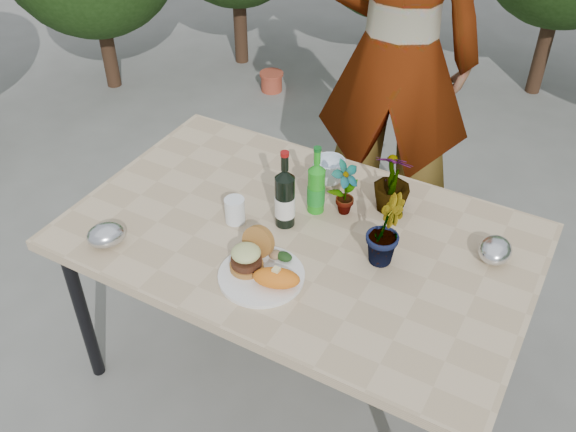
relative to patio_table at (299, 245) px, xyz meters
The scene contains 17 objects.
ground 0.69m from the patio_table, ahead, with size 80.00×80.00×0.00m, color slate.
patio_table is the anchor object (origin of this frame).
dinner_plate 0.26m from the patio_table, 89.95° to the right, with size 0.28×0.28×0.01m, color white.
burger_stack 0.27m from the patio_table, 103.01° to the right, with size 0.11×0.16×0.11m.
sweet_potato 0.30m from the patio_table, 76.11° to the right, with size 0.15×0.08×0.06m, color orange.
grilled_veg 0.18m from the patio_table, 83.86° to the right, with size 0.08×0.05×0.03m.
wine_bottle 0.18m from the patio_table, 163.54° to the left, with size 0.07×0.07×0.30m.
sparkling_water 0.21m from the patio_table, 93.74° to the left, with size 0.06×0.06×0.27m.
plastic_cup 0.26m from the patio_table, 166.83° to the right, with size 0.07×0.07×0.10m, color white.
seedling_left 0.26m from the patio_table, 64.28° to the left, with size 0.11×0.08×0.21m, color #25501B.
seedling_mid 0.35m from the patio_table, ahead, with size 0.14×0.11×0.25m, color #2B5E20.
seedling_right 0.40m from the patio_table, 51.88° to the left, with size 0.13×0.13×0.24m, color #1F591E.
blue_bowl 0.34m from the patio_table, 97.79° to the left, with size 0.13×0.13×0.10m, color white.
foil_packet_left 0.66m from the patio_table, 145.59° to the right, with size 0.13×0.11×0.08m, color silver.
foil_packet_right 0.66m from the patio_table, 17.29° to the left, with size 0.13×0.11×0.08m, color silver.
person 1.05m from the patio_table, 93.36° to the left, with size 0.72×0.47×1.97m, color #896044.
terracotta_pot 2.57m from the patio_table, 122.84° to the left, with size 0.17×0.17×0.14m.
Camera 1 is at (0.80, -1.51, 2.20)m, focal length 40.00 mm.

